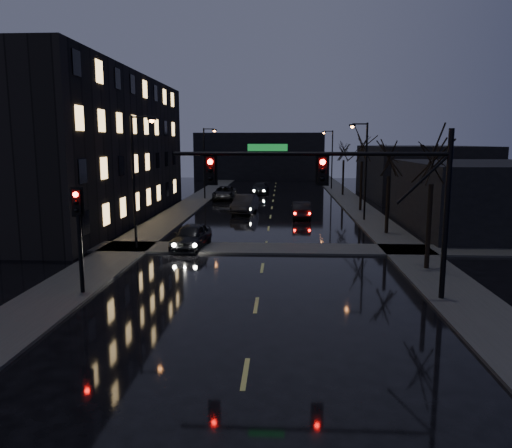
# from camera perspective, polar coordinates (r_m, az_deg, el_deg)

# --- Properties ---
(ground) EXTENTS (160.00, 160.00, 0.00)m
(ground) POSITION_cam_1_polar(r_m,az_deg,el_deg) (12.95, -1.93, -20.62)
(ground) COLOR black
(ground) RESTS_ON ground
(sidewalk_left) EXTENTS (3.00, 140.00, 0.12)m
(sidewalk_left) POSITION_cam_1_polar(r_m,az_deg,el_deg) (47.57, -8.54, 1.52)
(sidewalk_left) COLOR #2D2D2B
(sidewalk_left) RESTS_ON ground
(sidewalk_right) EXTENTS (3.00, 140.00, 0.12)m
(sidewalk_right) POSITION_cam_1_polar(r_m,az_deg,el_deg) (47.22, 12.12, 1.35)
(sidewalk_right) COLOR #2D2D2B
(sidewalk_right) RESTS_ON ground
(sidewalk_cross) EXTENTS (40.00, 3.00, 0.12)m
(sidewalk_cross) POSITION_cam_1_polar(r_m,az_deg,el_deg) (30.38, 1.06, -2.82)
(sidewalk_cross) COLOR #2D2D2B
(sidewalk_cross) RESTS_ON ground
(apartment_block) EXTENTS (12.00, 30.00, 12.00)m
(apartment_block) POSITION_cam_1_polar(r_m,az_deg,el_deg) (44.74, -20.23, 8.19)
(apartment_block) COLOR black
(apartment_block) RESTS_ON ground
(commercial_right_near) EXTENTS (10.00, 14.00, 5.00)m
(commercial_right_near) POSITION_cam_1_polar(r_m,az_deg,el_deg) (40.10, 24.22, 2.86)
(commercial_right_near) COLOR black
(commercial_right_near) RESTS_ON ground
(commercial_right_far) EXTENTS (12.00, 18.00, 6.00)m
(commercial_right_far) POSITION_cam_1_polar(r_m,az_deg,el_deg) (61.40, 18.20, 5.66)
(commercial_right_far) COLOR black
(commercial_right_far) RESTS_ON ground
(far_block) EXTENTS (22.00, 10.00, 8.00)m
(far_block) POSITION_cam_1_polar(r_m,az_deg,el_deg) (89.30, 0.44, 7.78)
(far_block) COLOR black
(far_block) RESTS_ON ground
(signal_mast) EXTENTS (11.11, 0.41, 7.00)m
(signal_mast) POSITION_cam_1_polar(r_m,az_deg,el_deg) (20.43, 11.05, 4.69)
(signal_mast) COLOR black
(signal_mast) RESTS_ON ground
(signal_pole_left) EXTENTS (0.35, 0.41, 4.53)m
(signal_pole_left) POSITION_cam_1_polar(r_m,az_deg,el_deg) (22.16, -19.59, -0.16)
(signal_pole_left) COLOR black
(signal_pole_left) RESTS_ON ground
(tree_near) EXTENTS (3.52, 3.52, 8.08)m
(tree_near) POSITION_cam_1_polar(r_m,az_deg,el_deg) (26.24, 19.60, 8.28)
(tree_near) COLOR black
(tree_near) RESTS_ON ground
(tree_mid_a) EXTENTS (3.30, 3.30, 7.58)m
(tree_mid_a) POSITION_cam_1_polar(r_m,az_deg,el_deg) (35.95, 15.04, 8.02)
(tree_mid_a) COLOR black
(tree_mid_a) RESTS_ON ground
(tree_mid_b) EXTENTS (3.74, 3.74, 8.59)m
(tree_mid_b) POSITION_cam_1_polar(r_m,az_deg,el_deg) (47.75, 12.08, 9.33)
(tree_mid_b) COLOR black
(tree_mid_b) RESTS_ON ground
(tree_far) EXTENTS (3.43, 3.43, 7.88)m
(tree_far) POSITION_cam_1_polar(r_m,az_deg,el_deg) (61.62, 10.02, 8.84)
(tree_far) COLOR black
(tree_far) RESTS_ON ground
(streetlight_l_near) EXTENTS (1.53, 0.28, 8.00)m
(streetlight_l_near) POSITION_cam_1_polar(r_m,az_deg,el_deg) (30.46, -13.43, 5.92)
(streetlight_l_near) COLOR black
(streetlight_l_near) RESTS_ON ground
(streetlight_l_far) EXTENTS (1.53, 0.28, 8.00)m
(streetlight_l_far) POSITION_cam_1_polar(r_m,az_deg,el_deg) (56.85, -5.73, 7.61)
(streetlight_l_far) COLOR black
(streetlight_l_far) RESTS_ON ground
(streetlight_r_mid) EXTENTS (1.53, 0.28, 8.00)m
(streetlight_r_mid) POSITION_cam_1_polar(r_m,az_deg,el_deg) (41.73, 12.17, 6.83)
(streetlight_r_mid) COLOR black
(streetlight_r_mid) RESTS_ON ground
(streetlight_r_far) EXTENTS (1.53, 0.28, 8.00)m
(streetlight_r_far) POSITION_cam_1_polar(r_m,az_deg,el_deg) (69.51, 8.52, 7.86)
(streetlight_r_far) COLOR black
(streetlight_r_far) RESTS_ON ground
(oncoming_car_a) EXTENTS (2.26, 4.60, 1.51)m
(oncoming_car_a) POSITION_cam_1_polar(r_m,az_deg,el_deg) (30.85, -7.41, -1.39)
(oncoming_car_a) COLOR black
(oncoming_car_a) RESTS_ON ground
(oncoming_car_b) EXTENTS (2.35, 5.31, 1.69)m
(oncoming_car_b) POSITION_cam_1_polar(r_m,az_deg,el_deg) (45.85, -1.28, 2.32)
(oncoming_car_b) COLOR black
(oncoming_car_b) RESTS_ON ground
(oncoming_car_c) EXTENTS (2.58, 5.41, 1.49)m
(oncoming_car_c) POSITION_cam_1_polar(r_m,az_deg,el_deg) (56.80, -3.59, 3.56)
(oncoming_car_c) COLOR black
(oncoming_car_c) RESTS_ON ground
(oncoming_car_d) EXTENTS (2.37, 5.07, 1.43)m
(oncoming_car_d) POSITION_cam_1_polar(r_m,az_deg,el_deg) (62.52, 0.43, 4.08)
(oncoming_car_d) COLOR black
(oncoming_car_d) RESTS_ON ground
(lead_car) EXTENTS (1.51, 4.33, 1.43)m
(lead_car) POSITION_cam_1_polar(r_m,az_deg,el_deg) (43.03, 5.19, 1.64)
(lead_car) COLOR black
(lead_car) RESTS_ON ground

